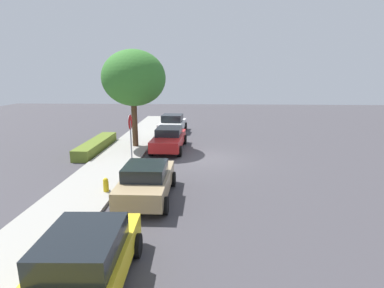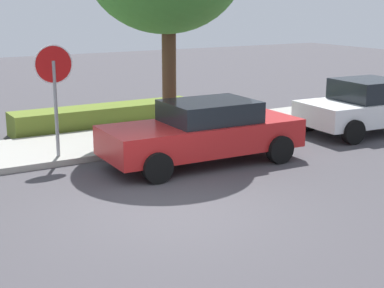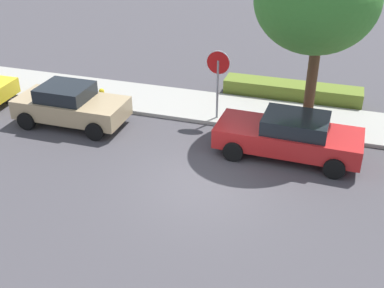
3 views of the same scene
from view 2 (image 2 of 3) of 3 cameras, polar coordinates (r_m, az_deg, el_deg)
name	(u,v)px [view 2 (image 2 of 3)]	position (r m, az deg, el deg)	size (l,w,h in m)	color
ground_plane	(175,210)	(10.43, -1.68, -6.41)	(60.00, 60.00, 0.00)	#423F44
sidewalk_curb	(77,146)	(14.83, -11.14, -0.23)	(32.00, 2.64, 0.14)	#9E9B93
stop_sign	(54,81)	(13.42, -13.20, 5.94)	(0.86, 0.08, 2.65)	gray
parked_car_red	(204,132)	(13.20, 1.12, 1.21)	(4.55, 2.06, 1.41)	red
parked_car_white	(368,106)	(16.99, 16.67, 3.53)	(3.94, 2.21, 1.48)	white
front_yard_hedge	(106,117)	(17.08, -8.33, 2.62)	(5.41, 1.00, 0.65)	olive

